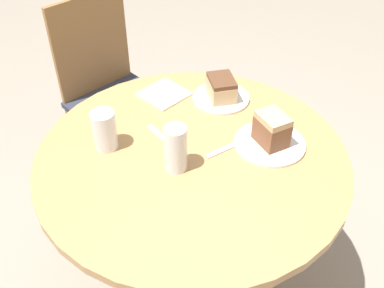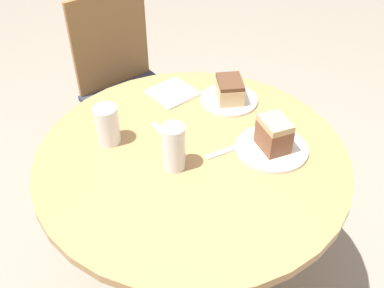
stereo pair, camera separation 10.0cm
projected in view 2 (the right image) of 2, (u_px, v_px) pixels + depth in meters
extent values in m
cylinder|color=tan|center=(192.00, 287.00, 1.87)|extent=(0.53, 0.53, 0.03)
cylinder|color=tan|center=(192.00, 232.00, 1.64)|extent=(0.09, 0.09, 0.70)
cylinder|color=tan|center=(192.00, 157.00, 1.40)|extent=(0.97, 0.97, 0.03)
cylinder|color=olive|center=(129.00, 174.00, 2.10)|extent=(0.04, 0.04, 0.43)
cylinder|color=olive|center=(191.00, 143.00, 2.27)|extent=(0.04, 0.04, 0.43)
cylinder|color=olive|center=(91.00, 135.00, 2.32)|extent=(0.04, 0.04, 0.43)
cylinder|color=olive|center=(150.00, 109.00, 2.50)|extent=(0.04, 0.04, 0.43)
cube|color=#2D3342|center=(137.00, 102.00, 2.15)|extent=(0.47, 0.47, 0.03)
cube|color=olive|center=(110.00, 40.00, 2.11)|extent=(0.39, 0.08, 0.47)
cylinder|color=silver|center=(272.00, 148.00, 1.41)|extent=(0.23, 0.23, 0.01)
cylinder|color=silver|center=(229.00, 100.00, 1.61)|extent=(0.20, 0.20, 0.01)
cube|color=brown|center=(273.00, 137.00, 1.38)|extent=(0.09, 0.11, 0.08)
cube|color=tan|center=(276.00, 123.00, 1.34)|extent=(0.09, 0.11, 0.02)
cube|color=tan|center=(229.00, 91.00, 1.59)|extent=(0.12, 0.14, 0.06)
cube|color=brown|center=(230.00, 82.00, 1.56)|extent=(0.12, 0.14, 0.02)
cylinder|color=beige|center=(108.00, 129.00, 1.41)|extent=(0.07, 0.07, 0.10)
cylinder|color=white|center=(107.00, 125.00, 1.40)|extent=(0.07, 0.07, 0.13)
cylinder|color=silver|center=(174.00, 154.00, 1.32)|extent=(0.06, 0.06, 0.09)
cylinder|color=white|center=(174.00, 147.00, 1.30)|extent=(0.07, 0.07, 0.15)
cube|color=silver|center=(173.00, 93.00, 1.65)|extent=(0.18, 0.18, 0.01)
cube|color=silver|center=(228.00, 150.00, 1.40)|extent=(0.16, 0.02, 0.00)
cube|color=silver|center=(163.00, 133.00, 1.47)|extent=(0.03, 0.13, 0.00)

